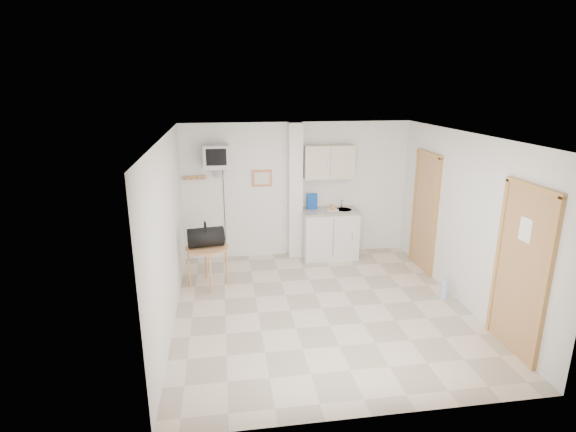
{
  "coord_description": "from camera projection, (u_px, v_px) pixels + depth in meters",
  "views": [
    {
      "loc": [
        -1.36,
        -5.77,
        3.16
      ],
      "look_at": [
        -0.41,
        0.6,
        1.25
      ],
      "focal_mm": 28.0,
      "sensor_mm": 36.0,
      "label": 1
    }
  ],
  "objects": [
    {
      "name": "water_bottle",
      "position": [
        445.0,
        288.0,
        6.85
      ],
      "size": [
        0.11,
        0.11,
        0.34
      ],
      "color": "#A5BDDA",
      "rests_on": "ground"
    },
    {
      "name": "duffel_bag",
      "position": [
        206.0,
        237.0,
        7.1
      ],
      "size": [
        0.6,
        0.39,
        0.42
      ],
      "rotation": [
        0.0,
        0.0,
        0.15
      ],
      "color": "black",
      "rests_on": "round_table"
    },
    {
      "name": "crt_television",
      "position": [
        216.0,
        157.0,
        7.73
      ],
      "size": [
        0.44,
        0.45,
        2.15
      ],
      "color": "slate",
      "rests_on": "ground"
    },
    {
      "name": "kitchenette",
      "position": [
        329.0,
        216.0,
        8.32
      ],
      "size": [
        1.03,
        0.58,
        2.1
      ],
      "color": "silver",
      "rests_on": "ground"
    },
    {
      "name": "round_table",
      "position": [
        207.0,
        251.0,
        7.16
      ],
      "size": [
        0.68,
        0.68,
        0.66
      ],
      "rotation": [
        0.0,
        0.0,
        0.15
      ],
      "color": "tan",
      "rests_on": "ground"
    },
    {
      "name": "room_envelope",
      "position": [
        340.0,
        205.0,
        6.24
      ],
      "size": [
        4.24,
        4.54,
        2.55
      ],
      "color": "white",
      "rests_on": "ground"
    },
    {
      "name": "ground",
      "position": [
        322.0,
        308.0,
        6.56
      ],
      "size": [
        4.5,
        4.5,
        0.0
      ],
      "primitive_type": "plane",
      "color": "beige",
      "rests_on": "ground"
    }
  ]
}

